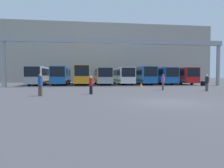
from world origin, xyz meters
TOP-DOWN VIEW (x-y plane):
  - ground_plane at (0.00, 0.00)m, footprint 200.00×200.00m
  - building_backdrop at (0.00, 42.94)m, footprint 55.39×12.00m
  - overhead_gantry at (0.00, 17.79)m, footprint 33.16×0.80m
  - bus_slot_0 at (-12.92, 25.20)m, footprint 2.54×11.81m
  - bus_slot_1 at (-9.23, 25.22)m, footprint 2.46×11.85m
  - bus_slot_2 at (-5.54, 25.47)m, footprint 2.46×12.34m
  - bus_slot_3 at (-1.85, 25.27)m, footprint 2.54×11.95m
  - bus_slot_4 at (1.85, 24.39)m, footprint 2.48×10.18m
  - bus_slot_5 at (5.54, 25.51)m, footprint 2.50×12.43m
  - bus_slot_6 at (9.23, 25.08)m, footprint 2.52×11.56m
  - bus_slot_7 at (12.92, 24.74)m, footprint 2.50×10.88m
  - pedestrian_near_left at (7.82, 7.77)m, footprint 0.36×0.36m
  - pedestrian_near_right at (-4.52, 5.86)m, footprint 0.34×0.34m
  - pedestrian_far_center at (-8.63, 4.87)m, footprint 0.37×0.37m
  - pedestrian_mid_left at (3.72, 9.70)m, footprint 0.37×0.37m
  - traffic_cone at (3.16, 16.70)m, footprint 0.47×0.47m
  - tire_stack at (13.81, 17.74)m, footprint 1.04×1.04m

SIDE VIEW (x-z plane):
  - ground_plane at x=0.00m, z-range 0.00..0.00m
  - traffic_cone at x=3.16m, z-range 0.00..0.60m
  - tire_stack at x=13.81m, z-range 0.00..0.72m
  - pedestrian_near_right at x=-4.52m, z-range 0.05..1.67m
  - pedestrian_near_left at x=7.82m, z-range 0.05..1.80m
  - pedestrian_far_center at x=-8.63m, z-range 0.05..1.84m
  - pedestrian_mid_left at x=3.72m, z-range 0.05..1.85m
  - bus_slot_3 at x=-1.85m, z-range 0.23..3.21m
  - bus_slot_4 at x=1.85m, z-range 0.23..3.24m
  - bus_slot_7 at x=12.92m, z-range 0.23..3.25m
  - bus_slot_6 at x=9.23m, z-range 0.23..3.26m
  - bus_slot_0 at x=-12.92m, z-range 0.24..3.34m
  - bus_slot_1 at x=-9.23m, z-range 0.24..3.34m
  - bus_slot_5 at x=5.54m, z-range 0.24..3.40m
  - bus_slot_2 at x=-5.54m, z-range 0.25..3.58m
  - overhead_gantry at x=0.00m, z-range 2.50..9.62m
  - building_backdrop at x=0.00m, z-range 0.00..14.52m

